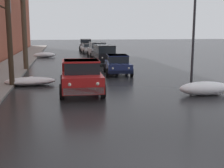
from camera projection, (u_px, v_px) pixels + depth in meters
left_sidewalk_slab at (5, 72)px, 22.88m from camera, size 3.07×80.00×0.13m
snow_bank_near_corner_left at (30, 81)px, 17.92m from camera, size 2.96×1.45×0.50m
snow_bank_along_left_kerb at (206, 88)px, 15.12m from camera, size 2.67×1.12×0.68m
snow_bank_mid_block_left at (44, 55)px, 36.02m from camera, size 2.61×1.13×0.61m
bare_tree_second_along_sidewalk at (8, 27)px, 16.73m from camera, size 2.48×3.15×6.20m
bare_tree_mid_block at (24, 18)px, 23.71m from camera, size 2.70×3.41×7.85m
pickup_truck_red_approaching_near_lane at (81, 76)px, 15.57m from camera, size 2.24×4.96×1.76m
sedan_darkblue_parked_kerbside_close at (118, 64)px, 22.23m from camera, size 2.11×3.97×1.42m
suv_black_parked_kerbside_mid at (104, 54)px, 28.81m from camera, size 2.21×4.70×1.82m
suv_silver_parked_far_down_block at (97, 49)px, 35.68m from camera, size 2.21×4.38×1.82m
sedan_white_queued_behind_truck at (88, 48)px, 42.18m from camera, size 2.11×4.43×1.42m
suv_grey_at_far_intersection at (86, 44)px, 48.22m from camera, size 2.34×4.44×1.82m
street_lamp_post at (194, 21)px, 16.53m from camera, size 0.44×0.24×6.73m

